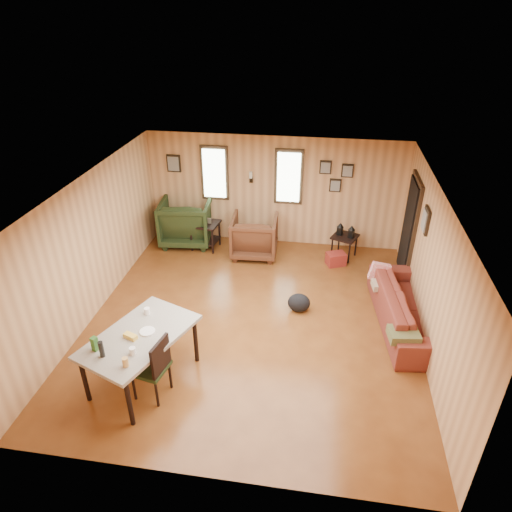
{
  "coord_description": "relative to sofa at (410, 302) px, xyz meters",
  "views": [
    {
      "loc": [
        1.02,
        -6.19,
        4.84
      ],
      "look_at": [
        0.0,
        0.4,
        1.05
      ],
      "focal_mm": 32.0,
      "sensor_mm": 36.0,
      "label": 1
    }
  ],
  "objects": [
    {
      "name": "end_table",
      "position": [
        -4.03,
        2.14,
        -0.04
      ],
      "size": [
        0.65,
        0.61,
        0.74
      ],
      "rotation": [
        0.0,
        0.0,
        -0.14
      ],
      "color": "black",
      "rests_on": "ground"
    },
    {
      "name": "recliner_green",
      "position": [
        -4.51,
        2.35,
        0.1
      ],
      "size": [
        1.19,
        1.13,
        1.12
      ],
      "primitive_type": "imported",
      "rotation": [
        0.0,
        0.0,
        -3.04
      ],
      "color": "black",
      "rests_on": "ground"
    },
    {
      "name": "room",
      "position": [
        -2.43,
        -0.02,
        0.74
      ],
      "size": [
        5.54,
        6.04,
        2.44
      ],
      "color": "brown",
      "rests_on": "ground"
    },
    {
      "name": "dining_chair",
      "position": [
        -3.62,
        -2.16,
        0.09
      ],
      "size": [
        0.52,
        0.52,
        0.98
      ],
      "rotation": [
        0.0,
        0.0,
        -0.2
      ],
      "color": "black",
      "rests_on": "ground"
    },
    {
      "name": "sofa",
      "position": [
        0.0,
        0.0,
        0.0
      ],
      "size": [
        0.95,
        2.42,
        0.92
      ],
      "primitive_type": "imported",
      "rotation": [
        0.0,
        0.0,
        1.69
      ],
      "color": "maroon",
      "rests_on": "ground"
    },
    {
      "name": "dining_table",
      "position": [
        -3.91,
        -1.92,
        0.28
      ],
      "size": [
        1.48,
        1.84,
        1.05
      ],
      "rotation": [
        0.0,
        0.0,
        -0.38
      ],
      "color": "gray",
      "rests_on": "ground"
    },
    {
      "name": "sofa_pillows",
      "position": [
        -0.32,
        -0.18,
        0.05
      ],
      "size": [
        0.68,
        1.9,
        0.39
      ],
      "rotation": [
        0.0,
        0.0,
        0.13
      ],
      "color": "brown",
      "rests_on": "sofa"
    },
    {
      "name": "side_table",
      "position": [
        -1.03,
        2.19,
        0.06
      ],
      "size": [
        0.63,
        0.63,
        0.77
      ],
      "rotation": [
        0.0,
        0.0,
        -0.4
      ],
      "color": "black",
      "rests_on": "ground"
    },
    {
      "name": "recliner_brown",
      "position": [
        -2.92,
        2.0,
        0.02
      ],
      "size": [
        0.98,
        0.92,
        0.97
      ],
      "primitive_type": "imported",
      "rotation": [
        0.0,
        0.0,
        3.19
      ],
      "color": "#4E2917",
      "rests_on": "ground"
    },
    {
      "name": "cooler",
      "position": [
        -1.19,
        1.83,
        -0.33
      ],
      "size": [
        0.45,
        0.39,
        0.27
      ],
      "rotation": [
        0.0,
        0.0,
        0.41
      ],
      "color": "maroon",
      "rests_on": "ground"
    },
    {
      "name": "backpack",
      "position": [
        -1.83,
        0.1,
        -0.29
      ],
      "size": [
        0.41,
        0.32,
        0.34
      ],
      "rotation": [
        0.0,
        0.0,
        -0.06
      ],
      "color": "black",
      "rests_on": "ground"
    }
  ]
}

